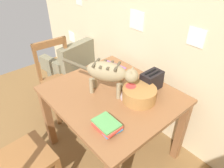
{
  "coord_description": "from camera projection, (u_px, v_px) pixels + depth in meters",
  "views": [
    {
      "loc": [
        1.13,
        0.64,
        1.86
      ],
      "look_at": [
        0.04,
        1.59,
        0.86
      ],
      "focal_mm": 32.75,
      "sensor_mm": 36.0,
      "label": 1
    }
  ],
  "objects": [
    {
      "name": "book_stack",
      "position": [
        107.0,
        125.0,
        1.45
      ],
      "size": [
        0.21,
        0.16,
        0.06
      ],
      "color": "#DB4435",
      "rests_on": "dining_table"
    },
    {
      "name": "saucer_bowl",
      "position": [
        130.0,
        96.0,
        1.76
      ],
      "size": [
        0.18,
        0.18,
        0.03
      ],
      "primitive_type": "cylinder",
      "color": "#C1A8AB",
      "rests_on": "dining_table"
    },
    {
      "name": "coffee_mug",
      "position": [
        131.0,
        90.0,
        1.73
      ],
      "size": [
        0.13,
        0.09,
        0.09
      ],
      "color": "red",
      "rests_on": "saucer_bowl"
    },
    {
      "name": "toaster",
      "position": [
        151.0,
        81.0,
        1.83
      ],
      "size": [
        0.12,
        0.2,
        0.18
      ],
      "color": "black",
      "rests_on": "dining_table"
    },
    {
      "name": "wooden_chair_near",
      "position": [
        60.0,
        80.0,
        2.55
      ],
      "size": [
        0.45,
        0.45,
        0.93
      ],
      "rotation": [
        0.0,
        0.0,
        -1.64
      ],
      "color": "brown",
      "rests_on": "ground_plane"
    },
    {
      "name": "wooden_chair_far",
      "position": [
        17.0,
        161.0,
        1.6
      ],
      "size": [
        0.44,
        0.44,
        0.93
      ],
      "rotation": [
        0.0,
        0.0,
        0.06
      ],
      "color": "#915E31",
      "rests_on": "ground_plane"
    },
    {
      "name": "wicker_armchair",
      "position": [
        70.0,
        72.0,
        3.05
      ],
      "size": [
        0.64,
        0.67,
        0.78
      ],
      "rotation": [
        0.0,
        0.0,
        1.75
      ],
      "color": "#777259",
      "rests_on": "ground_plane"
    },
    {
      "name": "cat",
      "position": [
        109.0,
        73.0,
        1.7
      ],
      "size": [
        0.6,
        0.38,
        0.31
      ],
      "rotation": [
        0.0,
        0.0,
        -1.04
      ],
      "color": "#938360",
      "rests_on": "dining_table"
    },
    {
      "name": "wicker_basket",
      "position": [
        139.0,
        94.0,
        1.71
      ],
      "size": [
        0.28,
        0.28,
        0.12
      ],
      "color": "#A6733C",
      "rests_on": "dining_table"
    },
    {
      "name": "magazine",
      "position": [
        111.0,
        68.0,
        2.18
      ],
      "size": [
        0.3,
        0.25,
        0.01
      ],
      "primitive_type": "cube",
      "rotation": [
        0.0,
        0.0,
        0.16
      ],
      "color": "#9059A1",
      "rests_on": "dining_table"
    },
    {
      "name": "dining_table",
      "position": [
        112.0,
        101.0,
        1.87
      ],
      "size": [
        1.11,
        0.98,
        0.76
      ],
      "color": "brown",
      "rests_on": "ground_plane"
    },
    {
      "name": "wall_rear",
      "position": [
        162.0,
        22.0,
        1.91
      ],
      "size": [
        4.71,
        0.11,
        2.5
      ],
      "color": "beige",
      "rests_on": "ground_plane"
    }
  ]
}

